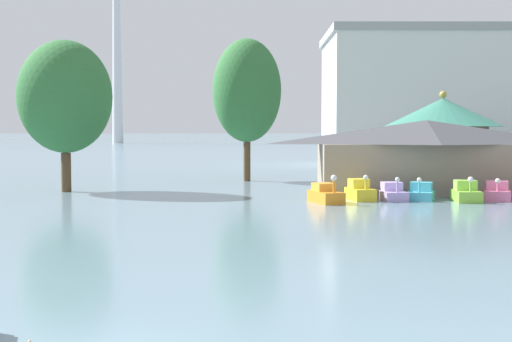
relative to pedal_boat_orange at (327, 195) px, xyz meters
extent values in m
cube|color=orange|center=(0.02, -0.05, -0.15)|extent=(2.26, 3.17, 0.75)
cube|color=gold|center=(-0.10, 0.29, 0.48)|extent=(1.54, 1.61, 0.50)
cylinder|color=orange|center=(0.39, -1.13, 0.60)|extent=(0.14, 0.14, 0.74)
sphere|color=white|center=(0.39, -1.13, 1.16)|extent=(0.38, 0.38, 0.38)
cube|color=yellow|center=(2.47, 1.65, -0.12)|extent=(1.86, 2.71, 0.80)
cube|color=yellow|center=(2.40, 1.95, 0.58)|extent=(1.37, 1.33, 0.61)
cylinder|color=yellow|center=(2.68, 0.68, 0.60)|extent=(0.14, 0.14, 0.64)
sphere|color=white|center=(2.68, 0.68, 1.07)|extent=(0.31, 0.31, 0.31)
cube|color=#B299D8|center=(4.63, 1.61, -0.21)|extent=(1.63, 2.79, 0.62)
cube|color=#C8ADF0|center=(4.60, 1.95, 0.38)|extent=(1.32, 1.29, 0.57)
cylinder|color=#B299D8|center=(4.70, 0.54, 0.45)|extent=(0.14, 0.14, 0.70)
sphere|color=white|center=(4.70, 0.54, 0.94)|extent=(0.30, 0.30, 0.30)
cube|color=#4CB7CC|center=(6.54, 1.83, -0.23)|extent=(2.41, 3.02, 0.59)
cube|color=#5DCDE2|center=(6.64, 2.14, 0.36)|extent=(1.70, 1.57, 0.60)
cylinder|color=#4CB7CC|center=(6.19, 0.83, 0.41)|extent=(0.14, 0.14, 0.69)
sphere|color=white|center=(6.19, 0.83, 0.90)|extent=(0.30, 0.30, 0.30)
cube|color=#8CCC3F|center=(9.26, 0.78, -0.16)|extent=(1.71, 2.80, 0.73)
cube|color=#A0E24F|center=(9.29, 1.12, 0.53)|extent=(1.38, 1.30, 0.65)
cylinder|color=#8CCC3F|center=(9.19, -0.30, 0.51)|extent=(0.14, 0.14, 0.61)
sphere|color=white|center=(9.19, -0.30, 1.00)|extent=(0.36, 0.36, 0.36)
cube|color=pink|center=(11.48, 1.41, -0.18)|extent=(2.23, 2.65, 0.69)
cube|color=pink|center=(11.56, 1.69, 0.47)|extent=(1.63, 1.38, 0.61)
cylinder|color=pink|center=(11.21, 0.54, 0.42)|extent=(0.14, 0.14, 0.51)
sphere|color=white|center=(11.21, 0.54, 0.85)|extent=(0.33, 0.33, 0.33)
cube|color=gray|center=(8.02, 6.50, 1.30)|extent=(15.47, 5.28, 3.65)
pyramid|color=#4C4C51|center=(8.02, 6.50, 3.99)|extent=(16.71, 6.07, 1.73)
cylinder|color=brown|center=(13.56, 22.81, 1.98)|extent=(8.51, 8.51, 5.00)
cone|color=#387F6B|center=(13.56, 22.81, 5.84)|extent=(11.29, 11.29, 2.73)
sphere|color=#B7993D|center=(13.56, 22.81, 7.56)|extent=(0.70, 0.70, 0.70)
cylinder|color=brown|center=(-18.81, 8.07, 0.95)|extent=(0.73, 0.73, 2.94)
ellipsoid|color=#337038|center=(-18.81, 8.07, 6.65)|extent=(7.03, 7.03, 8.46)
cylinder|color=brown|center=(-5.29, 19.11, 1.26)|extent=(0.64, 0.64, 3.57)
ellipsoid|color=#337038|center=(-5.29, 19.11, 7.74)|extent=(6.24, 6.24, 9.38)
cube|color=silver|center=(24.55, 49.32, 7.81)|extent=(38.58, 18.84, 16.67)
cube|color=#999993|center=(24.55, 49.32, 16.65)|extent=(39.35, 19.22, 1.00)
camera|label=1|loc=(-4.46, -44.31, 4.13)|focal=48.77mm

